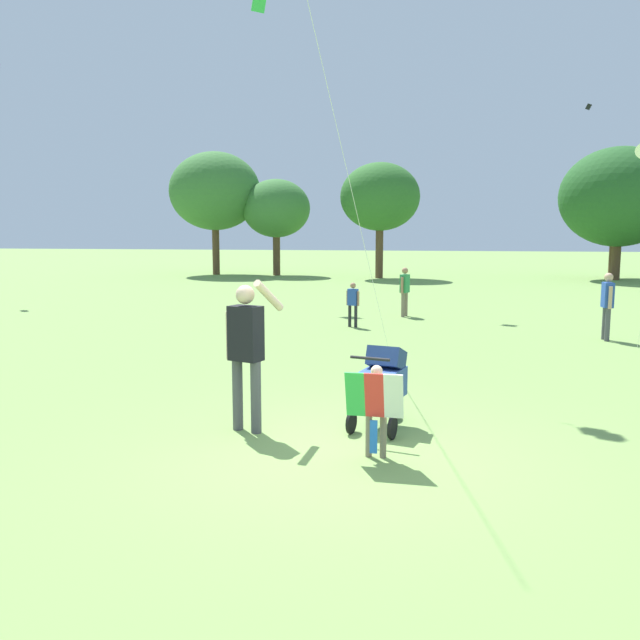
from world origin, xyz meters
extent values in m
plane|color=#75994C|center=(0.00, 0.00, 0.00)|extent=(120.00, 120.00, 0.00)
cylinder|color=brown|center=(-9.35, 26.31, 1.17)|extent=(0.36, 0.36, 2.35)
ellipsoid|color=#387033|center=(-9.35, 26.31, 4.17)|extent=(4.56, 4.11, 3.88)
cylinder|color=brown|center=(-6.22, 26.24, 0.98)|extent=(0.36, 0.36, 1.96)
ellipsoid|color=#387033|center=(-6.22, 26.24, 3.31)|extent=(3.36, 3.03, 2.86)
cylinder|color=brown|center=(-1.04, 25.17, 1.16)|extent=(0.36, 0.36, 2.31)
ellipsoid|color=#2D6628|center=(-1.04, 25.17, 3.80)|extent=(3.72, 3.35, 3.16)
cylinder|color=brown|center=(9.68, 25.54, 0.82)|extent=(0.36, 0.36, 1.64)
ellipsoid|color=#235623|center=(9.68, 25.54, 3.74)|extent=(5.25, 4.73, 4.46)
cylinder|color=brown|center=(9.74, 25.62, 0.98)|extent=(0.36, 0.36, 1.97)
ellipsoid|color=#387033|center=(9.74, 25.62, 3.92)|extent=(4.88, 4.39, 4.14)
cylinder|color=brown|center=(9.86, 26.66, 1.14)|extent=(0.36, 0.36, 2.28)
ellipsoid|color=#2D6628|center=(9.86, 26.66, 3.80)|extent=(3.79, 3.41, 3.22)
cylinder|color=#7F705B|center=(0.45, -0.06, 0.25)|extent=(0.07, 0.07, 0.50)
cylinder|color=#7F705B|center=(0.30, -0.05, 0.25)|extent=(0.07, 0.07, 0.50)
cube|color=silver|center=(0.38, -0.06, 0.69)|extent=(0.23, 0.15, 0.37)
cylinder|color=beige|center=(0.51, -0.07, 0.66)|extent=(0.05, 0.05, 0.33)
cylinder|color=beige|center=(0.24, -0.05, 0.66)|extent=(0.05, 0.05, 0.33)
sphere|color=beige|center=(0.38, -0.06, 0.95)|extent=(0.13, 0.13, 0.13)
cube|color=white|center=(0.57, -0.25, 0.73)|extent=(0.21, 0.19, 0.51)
cube|color=red|center=(0.36, -0.24, 0.73)|extent=(0.21, 0.19, 0.51)
cube|color=green|center=(0.16, -0.22, 0.73)|extent=(0.21, 0.19, 0.51)
cube|color=blue|center=(0.36, -0.26, 0.29)|extent=(0.08, 0.02, 0.36)
cylinder|color=#4C4C51|center=(-1.37, 0.72, 0.44)|extent=(0.13, 0.13, 0.88)
cylinder|color=#4C4C51|center=(-1.11, 0.61, 0.44)|extent=(0.13, 0.13, 0.88)
cube|color=black|center=(-1.24, 0.66, 1.21)|extent=(0.45, 0.37, 0.66)
cylinder|color=beige|center=(-1.46, 0.75, 1.17)|extent=(0.10, 0.10, 0.59)
cylinder|color=beige|center=(-0.96, 0.71, 1.66)|extent=(0.29, 0.53, 0.41)
sphere|color=beige|center=(-1.24, 0.66, 1.68)|extent=(0.23, 0.23, 0.23)
cylinder|color=black|center=(0.50, 1.44, 0.14)|extent=(0.12, 0.28, 0.28)
cylinder|color=black|center=(0.03, 0.74, 0.14)|extent=(0.12, 0.28, 0.28)
cylinder|color=black|center=(0.53, 0.60, 0.14)|extent=(0.12, 0.28, 0.28)
cube|color=#2D4C93|center=(0.39, 1.03, 0.56)|extent=(0.60, 0.74, 0.36)
cube|color=navy|center=(0.42, 1.16, 0.86)|extent=(0.52, 0.51, 0.35)
cylinder|color=black|center=(0.26, 0.59, 0.96)|extent=(0.47, 0.17, 0.04)
cylinder|color=silver|center=(-0.30, 2.75, 3.51)|extent=(1.38, 3.88, 7.01)
cube|color=green|center=(-4.55, 15.81, 9.68)|extent=(0.55, 0.35, 0.54)
cube|color=black|center=(9.03, 29.44, 8.33)|extent=(0.33, 0.21, 0.31)
cube|color=blue|center=(10.27, 29.79, 6.08)|extent=(0.37, 0.16, 0.42)
cylinder|color=#7F705B|center=(0.40, 11.44, 0.33)|extent=(0.10, 0.10, 0.66)
cylinder|color=#7F705B|center=(0.48, 11.63, 0.33)|extent=(0.10, 0.10, 0.66)
cube|color=#2D8C4C|center=(0.44, 11.54, 0.91)|extent=(0.28, 0.34, 0.50)
cylinder|color=#A37556|center=(0.37, 11.37, 0.88)|extent=(0.07, 0.07, 0.44)
cylinder|color=#A37556|center=(0.51, 11.70, 0.88)|extent=(0.07, 0.07, 0.44)
sphere|color=#A37556|center=(0.44, 11.54, 1.26)|extent=(0.17, 0.17, 0.17)
cylinder|color=#232328|center=(-0.86, 9.42, 0.27)|extent=(0.08, 0.08, 0.54)
cylinder|color=#232328|center=(-0.70, 9.35, 0.27)|extent=(0.08, 0.08, 0.54)
cube|color=#284CA8|center=(-0.78, 9.38, 0.74)|extent=(0.27, 0.23, 0.41)
cylinder|color=#A37556|center=(-0.92, 9.44, 0.71)|extent=(0.06, 0.06, 0.36)
cylinder|color=#A37556|center=(-0.65, 9.32, 0.71)|extent=(0.06, 0.06, 0.36)
sphere|color=#A37556|center=(-0.78, 9.38, 1.03)|extent=(0.14, 0.14, 0.14)
cylinder|color=#4C4C51|center=(4.87, 8.34, 0.36)|extent=(0.11, 0.11, 0.72)
cylinder|color=#4C4C51|center=(4.87, 8.11, 0.36)|extent=(0.11, 0.11, 0.72)
cube|color=#284CA8|center=(4.87, 8.23, 1.00)|extent=(0.20, 0.32, 0.54)
cylinder|color=tan|center=(4.86, 8.42, 0.96)|extent=(0.08, 0.08, 0.48)
cylinder|color=tan|center=(4.87, 8.03, 0.96)|extent=(0.08, 0.08, 0.48)
sphere|color=tan|center=(4.87, 8.23, 1.38)|extent=(0.19, 0.19, 0.19)
camera|label=1|loc=(0.79, -7.21, 2.50)|focal=38.32mm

